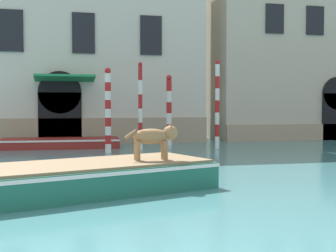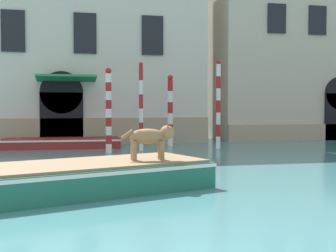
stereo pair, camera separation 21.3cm
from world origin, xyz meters
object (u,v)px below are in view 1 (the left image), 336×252
at_px(mooring_pole_0, 108,110).
at_px(mooring_pole_2, 217,104).
at_px(dog_on_deck, 155,137).
at_px(boat_moored_near_palazzo, 61,143).
at_px(boat_foreground, 78,177).
at_px(mooring_pole_1, 169,110).
at_px(mooring_pole_4, 140,106).

xyz_separation_m(mooring_pole_0, mooring_pole_2, (5.09, 0.79, 0.25)).
distance_m(dog_on_deck, boat_moored_near_palazzo, 11.59).
distance_m(boat_foreground, dog_on_deck, 2.03).
relative_size(dog_on_deck, mooring_pole_0, 0.36).
distance_m(dog_on_deck, mooring_pole_1, 11.45).
distance_m(boat_foreground, mooring_pole_2, 11.86).
relative_size(mooring_pole_1, mooring_pole_2, 0.85).
height_order(mooring_pole_0, mooring_pole_1, mooring_pole_0).
bearing_deg(mooring_pole_1, mooring_pole_0, -143.04).
relative_size(boat_foreground, mooring_pole_1, 1.95).
bearing_deg(mooring_pole_0, mooring_pole_2, 8.84).
height_order(boat_moored_near_palazzo, mooring_pole_0, mooring_pole_0).
xyz_separation_m(boat_moored_near_palazzo, mooring_pole_4, (3.40, -2.10, 1.71)).
xyz_separation_m(mooring_pole_0, mooring_pole_4, (1.47, 0.61, 0.15)).
relative_size(dog_on_deck, mooring_pole_4, 0.33).
distance_m(dog_on_deck, mooring_pole_4, 9.36).
xyz_separation_m(boat_foreground, mooring_pole_1, (4.82, 11.25, 1.38)).
bearing_deg(mooring_pole_2, boat_moored_near_palazzo, 164.71).
bearing_deg(dog_on_deck, boat_moored_near_palazzo, 101.99).
height_order(boat_moored_near_palazzo, mooring_pole_1, mooring_pole_1).
bearing_deg(boat_foreground, dog_on_deck, -12.43).
height_order(dog_on_deck, mooring_pole_2, mooring_pole_2).
bearing_deg(mooring_pole_0, mooring_pole_4, 22.47).
bearing_deg(mooring_pole_4, boat_foreground, -108.15).
bearing_deg(boat_moored_near_palazzo, mooring_pole_1, -0.73).
xyz_separation_m(mooring_pole_1, mooring_pole_2, (1.89, -1.61, 0.30)).
height_order(mooring_pole_0, mooring_pole_4, mooring_pole_4).
bearing_deg(mooring_pole_1, mooring_pole_2, -40.48).
xyz_separation_m(boat_foreground, mooring_pole_0, (1.62, 8.84, 1.43)).
bearing_deg(mooring_pole_0, boat_moored_near_palazzo, 125.45).
distance_m(mooring_pole_0, mooring_pole_2, 5.15).
bearing_deg(dog_on_deck, mooring_pole_1, 76.19).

